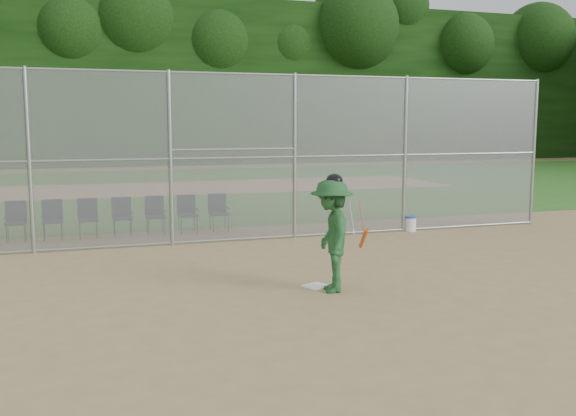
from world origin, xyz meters
name	(u,v)px	position (x,y,z in m)	size (l,w,h in m)	color
ground	(335,291)	(0.00, 0.00, 0.00)	(100.00, 100.00, 0.00)	tan
grass_strip	(176,188)	(0.00, 18.00, 0.01)	(100.00, 100.00, 0.00)	#2E6C20
dirt_patch_far	(176,188)	(0.00, 18.00, 0.01)	(24.00, 24.00, 0.00)	tan
backstop_fence	(255,154)	(0.00, 5.00, 2.07)	(16.09, 0.09, 4.00)	gray
treeline	(166,63)	(0.00, 20.00, 5.50)	(81.00, 60.00, 11.00)	black
home_plate	(316,286)	(-0.19, 0.38, 0.01)	(0.40, 0.40, 0.02)	white
batter_at_plate	(332,235)	(-0.05, 0.04, 0.96)	(1.03, 1.46, 1.99)	#215328
water_cooler	(410,223)	(4.19, 4.98, 0.20)	(0.32, 0.32, 0.40)	white
spare_bats	(346,218)	(2.44, 5.16, 0.41)	(0.96, 0.40, 0.83)	#D84C14
chair_1	(16,222)	(-5.47, 6.58, 0.48)	(0.54, 0.52, 0.96)	#0F1937
chair_2	(52,220)	(-4.65, 6.58, 0.48)	(0.54, 0.52, 0.96)	#0F1937
chair_3	(88,219)	(-3.83, 6.58, 0.48)	(0.54, 0.52, 0.96)	#0F1937
chair_4	(122,217)	(-3.01, 6.58, 0.48)	(0.54, 0.52, 0.96)	#0F1937
chair_5	(156,216)	(-2.19, 6.58, 0.48)	(0.54, 0.52, 0.96)	#0F1937
chair_6	(188,214)	(-1.37, 6.58, 0.48)	(0.54, 0.52, 0.96)	#0F1937
chair_7	(219,213)	(-0.55, 6.58, 0.48)	(0.54, 0.52, 0.96)	#0F1937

